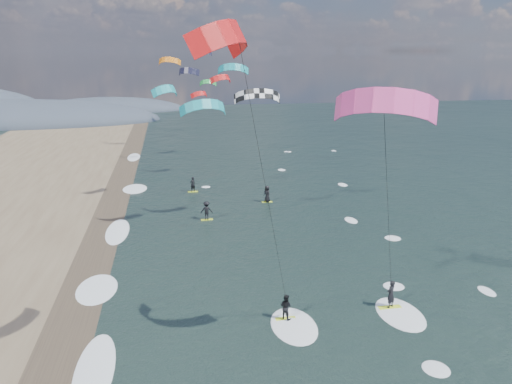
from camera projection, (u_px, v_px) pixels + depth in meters
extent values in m
cube|color=#382D23|center=(69.00, 331.00, 27.90)|extent=(3.00, 240.00, 0.00)
ellipsoid|color=#3D4756|center=(11.00, 123.00, 108.65)|extent=(64.00, 24.00, 10.00)
ellipsoid|color=#3D4756|center=(107.00, 111.00, 130.56)|extent=(40.00, 18.00, 7.00)
cube|color=#D1EC29|center=(390.00, 307.00, 30.39)|extent=(1.42, 0.43, 0.06)
imported|color=black|center=(391.00, 294.00, 30.14)|extent=(0.76, 0.70, 1.75)
ellipsoid|color=white|center=(400.00, 314.00, 29.69)|extent=(2.60, 4.20, 0.12)
cylinder|color=black|center=(388.00, 212.00, 25.26)|extent=(0.02, 0.02, 13.87)
cube|color=#D1EC29|center=(286.00, 319.00, 29.11)|extent=(1.20, 0.37, 0.06)
imported|color=black|center=(286.00, 307.00, 28.90)|extent=(0.93, 0.93, 1.52)
ellipsoid|color=white|center=(294.00, 326.00, 28.41)|extent=(2.60, 4.20, 0.12)
cylinder|color=black|center=(267.00, 194.00, 23.66)|extent=(0.02, 0.02, 16.08)
cube|color=#D1EC29|center=(207.00, 220.00, 46.25)|extent=(1.10, 0.35, 0.05)
imported|color=black|center=(207.00, 210.00, 46.00)|extent=(1.22, 0.82, 1.75)
cube|color=#D1EC29|center=(267.00, 202.00, 51.69)|extent=(1.10, 0.35, 0.05)
imported|color=black|center=(267.00, 194.00, 51.45)|extent=(0.88, 1.00, 1.72)
cube|color=#D1EC29|center=(193.00, 192.00, 55.43)|extent=(1.10, 0.35, 0.05)
imported|color=black|center=(193.00, 184.00, 55.20)|extent=(0.72, 0.63, 1.65)
ellipsoid|color=white|center=(79.00, 372.00, 24.30)|extent=(2.40, 5.40, 0.11)
ellipsoid|color=white|center=(102.00, 289.00, 32.83)|extent=(2.40, 5.40, 0.11)
ellipsoid|color=white|center=(117.00, 231.00, 43.26)|extent=(2.40, 5.40, 0.11)
ellipsoid|color=white|center=(129.00, 189.00, 56.54)|extent=(2.40, 5.40, 0.11)
ellipsoid|color=white|center=(138.00, 157.00, 73.60)|extent=(2.40, 5.40, 0.11)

